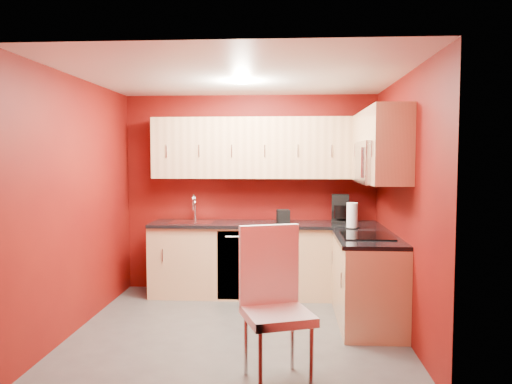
# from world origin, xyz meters

# --- Properties ---
(floor) EXTENTS (3.20, 3.20, 0.00)m
(floor) POSITION_xyz_m (0.00, 0.00, 0.00)
(floor) COLOR #4D4B48
(floor) RESTS_ON ground
(ceiling) EXTENTS (3.20, 3.20, 0.00)m
(ceiling) POSITION_xyz_m (0.00, 0.00, 2.50)
(ceiling) COLOR white
(ceiling) RESTS_ON wall_back
(wall_back) EXTENTS (3.20, 0.00, 3.20)m
(wall_back) POSITION_xyz_m (0.00, 1.50, 1.25)
(wall_back) COLOR #6A100A
(wall_back) RESTS_ON floor
(wall_front) EXTENTS (3.20, 0.00, 3.20)m
(wall_front) POSITION_xyz_m (0.00, -1.50, 1.25)
(wall_front) COLOR #6A100A
(wall_front) RESTS_ON floor
(wall_left) EXTENTS (0.00, 3.00, 3.00)m
(wall_left) POSITION_xyz_m (-1.60, 0.00, 1.25)
(wall_left) COLOR #6A100A
(wall_left) RESTS_ON floor
(wall_right) EXTENTS (0.00, 3.00, 3.00)m
(wall_right) POSITION_xyz_m (1.60, 0.00, 1.25)
(wall_right) COLOR #6A100A
(wall_right) RESTS_ON floor
(base_cabinets_back) EXTENTS (2.80, 0.60, 0.87)m
(base_cabinets_back) POSITION_xyz_m (0.20, 1.20, 0.43)
(base_cabinets_back) COLOR tan
(base_cabinets_back) RESTS_ON floor
(base_cabinets_right) EXTENTS (0.60, 1.30, 0.87)m
(base_cabinets_right) POSITION_xyz_m (1.30, 0.25, 0.43)
(base_cabinets_right) COLOR tan
(base_cabinets_right) RESTS_ON floor
(countertop_back) EXTENTS (2.80, 0.63, 0.04)m
(countertop_back) POSITION_xyz_m (0.20, 1.19, 0.89)
(countertop_back) COLOR black
(countertop_back) RESTS_ON base_cabinets_back
(countertop_right) EXTENTS (0.63, 1.27, 0.04)m
(countertop_right) POSITION_xyz_m (1.29, 0.23, 0.89)
(countertop_right) COLOR black
(countertop_right) RESTS_ON base_cabinets_right
(upper_cabinets_back) EXTENTS (2.80, 0.35, 0.75)m
(upper_cabinets_back) POSITION_xyz_m (0.20, 1.32, 1.83)
(upper_cabinets_back) COLOR #DEB07D
(upper_cabinets_back) RESTS_ON wall_back
(upper_cabinets_right) EXTENTS (0.35, 1.55, 0.75)m
(upper_cabinets_right) POSITION_xyz_m (1.42, 0.44, 1.89)
(upper_cabinets_right) COLOR #DEB07D
(upper_cabinets_right) RESTS_ON wall_right
(microwave) EXTENTS (0.42, 0.76, 0.42)m
(microwave) POSITION_xyz_m (1.39, 0.20, 1.66)
(microwave) COLOR silver
(microwave) RESTS_ON upper_cabinets_right
(cooktop) EXTENTS (0.50, 0.55, 0.01)m
(cooktop) POSITION_xyz_m (1.28, 0.20, 0.92)
(cooktop) COLOR black
(cooktop) RESTS_ON countertop_right
(sink) EXTENTS (0.52, 0.42, 0.35)m
(sink) POSITION_xyz_m (-0.70, 1.20, 0.94)
(sink) COLOR silver
(sink) RESTS_ON countertop_back
(dishwasher_front) EXTENTS (0.60, 0.02, 0.82)m
(dishwasher_front) POSITION_xyz_m (-0.05, 0.91, 0.43)
(dishwasher_front) COLOR black
(dishwasher_front) RESTS_ON base_cabinets_back
(downlight) EXTENTS (0.20, 0.20, 0.01)m
(downlight) POSITION_xyz_m (0.00, 0.30, 2.48)
(downlight) COLOR white
(downlight) RESTS_ON ceiling
(coffee_maker) EXTENTS (0.22, 0.29, 0.34)m
(coffee_maker) POSITION_xyz_m (1.12, 1.23, 1.08)
(coffee_maker) COLOR black
(coffee_maker) RESTS_ON countertop_back
(napkin_holder) EXTENTS (0.17, 0.17, 0.16)m
(napkin_holder) POSITION_xyz_m (0.42, 1.20, 0.99)
(napkin_holder) COLOR black
(napkin_holder) RESTS_ON countertop_back
(paper_towel) EXTENTS (0.20, 0.20, 0.29)m
(paper_towel) POSITION_xyz_m (1.21, 0.77, 1.05)
(paper_towel) COLOR white
(paper_towel) RESTS_ON countertop_right
(dining_chair) EXTENTS (0.62, 0.63, 1.18)m
(dining_chair) POSITION_xyz_m (0.41, -1.20, 0.59)
(dining_chair) COLOR white
(dining_chair) RESTS_ON floor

